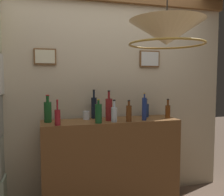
{
  "coord_description": "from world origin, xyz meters",
  "views": [
    {
      "loc": [
        -0.72,
        -1.83,
        1.48
      ],
      "look_at": [
        0.0,
        0.76,
        1.26
      ],
      "focal_mm": 39.85,
      "sensor_mm": 36.0,
      "label": 1
    }
  ],
  "objects_px": {
    "liquor_bottle_vodka": "(168,111)",
    "liquor_bottle_amaro": "(94,107)",
    "glass_tumbler_rocks": "(86,115)",
    "pendant_lamp": "(167,34)",
    "liquor_bottle_brandy": "(146,110)",
    "liquor_bottle_whiskey": "(144,109)",
    "liquor_bottle_rum": "(98,113)",
    "liquor_bottle_bourbon": "(109,109)",
    "liquor_bottle_vermouth": "(129,113)",
    "liquor_bottle_rye": "(57,117)",
    "liquor_bottle_sherry": "(114,114)",
    "liquor_bottle_gin": "(48,111)"
  },
  "relations": [
    {
      "from": "pendant_lamp",
      "to": "liquor_bottle_amaro",
      "type": "bearing_deg",
      "value": 109.14
    },
    {
      "from": "liquor_bottle_sherry",
      "to": "glass_tumbler_rocks",
      "type": "xyz_separation_m",
      "value": [
        -0.25,
        0.24,
        -0.04
      ]
    },
    {
      "from": "liquor_bottle_whiskey",
      "to": "liquor_bottle_amaro",
      "type": "relative_size",
      "value": 0.92
    },
    {
      "from": "liquor_bottle_amaro",
      "to": "glass_tumbler_rocks",
      "type": "xyz_separation_m",
      "value": [
        -0.1,
        -0.06,
        -0.08
      ]
    },
    {
      "from": "glass_tumbler_rocks",
      "to": "liquor_bottle_gin",
      "type": "bearing_deg",
      "value": -170.64
    },
    {
      "from": "liquor_bottle_rum",
      "to": "liquor_bottle_sherry",
      "type": "xyz_separation_m",
      "value": [
        0.17,
        0.02,
        -0.01
      ]
    },
    {
      "from": "liquor_bottle_brandy",
      "to": "liquor_bottle_bourbon",
      "type": "height_order",
      "value": "liquor_bottle_bourbon"
    },
    {
      "from": "liquor_bottle_amaro",
      "to": "glass_tumbler_rocks",
      "type": "relative_size",
      "value": 3.48
    },
    {
      "from": "liquor_bottle_brandy",
      "to": "pendant_lamp",
      "type": "distance_m",
      "value": 1.23
    },
    {
      "from": "liquor_bottle_amaro",
      "to": "pendant_lamp",
      "type": "height_order",
      "value": "pendant_lamp"
    },
    {
      "from": "liquor_bottle_whiskey",
      "to": "pendant_lamp",
      "type": "height_order",
      "value": "pendant_lamp"
    },
    {
      "from": "liquor_bottle_gin",
      "to": "glass_tumbler_rocks",
      "type": "height_order",
      "value": "liquor_bottle_gin"
    },
    {
      "from": "liquor_bottle_sherry",
      "to": "pendant_lamp",
      "type": "distance_m",
      "value": 1.06
    },
    {
      "from": "liquor_bottle_sherry",
      "to": "liquor_bottle_vermouth",
      "type": "distance_m",
      "value": 0.17
    },
    {
      "from": "liquor_bottle_bourbon",
      "to": "liquor_bottle_amaro",
      "type": "bearing_deg",
      "value": 121.85
    },
    {
      "from": "liquor_bottle_sherry",
      "to": "liquor_bottle_gin",
      "type": "xyz_separation_m",
      "value": [
        -0.67,
        0.17,
        0.03
      ]
    },
    {
      "from": "pendant_lamp",
      "to": "liquor_bottle_whiskey",
      "type": "bearing_deg",
      "value": 79.28
    },
    {
      "from": "liquor_bottle_amaro",
      "to": "liquor_bottle_bourbon",
      "type": "height_order",
      "value": "liquor_bottle_amaro"
    },
    {
      "from": "liquor_bottle_brandy",
      "to": "liquor_bottle_bourbon",
      "type": "bearing_deg",
      "value": -166.49
    },
    {
      "from": "liquor_bottle_whiskey",
      "to": "liquor_bottle_vermouth",
      "type": "distance_m",
      "value": 0.2
    },
    {
      "from": "liquor_bottle_brandy",
      "to": "glass_tumbler_rocks",
      "type": "bearing_deg",
      "value": 178.16
    },
    {
      "from": "liquor_bottle_rum",
      "to": "liquor_bottle_gin",
      "type": "bearing_deg",
      "value": 159.47
    },
    {
      "from": "liquor_bottle_sherry",
      "to": "glass_tumbler_rocks",
      "type": "relative_size",
      "value": 2.49
    },
    {
      "from": "liquor_bottle_rum",
      "to": "liquor_bottle_amaro",
      "type": "distance_m",
      "value": 0.32
    },
    {
      "from": "glass_tumbler_rocks",
      "to": "pendant_lamp",
      "type": "relative_size",
      "value": 0.16
    },
    {
      "from": "liquor_bottle_sherry",
      "to": "glass_tumbler_rocks",
      "type": "distance_m",
      "value": 0.35
    },
    {
      "from": "liquor_bottle_sherry",
      "to": "liquor_bottle_vodka",
      "type": "xyz_separation_m",
      "value": [
        0.67,
        0.07,
        -0.0
      ]
    },
    {
      "from": "liquor_bottle_sherry",
      "to": "liquor_bottle_rye",
      "type": "distance_m",
      "value": 0.59
    },
    {
      "from": "liquor_bottle_gin",
      "to": "liquor_bottle_vermouth",
      "type": "bearing_deg",
      "value": -12.63
    },
    {
      "from": "liquor_bottle_vodka",
      "to": "liquor_bottle_amaro",
      "type": "distance_m",
      "value": 0.86
    },
    {
      "from": "liquor_bottle_gin",
      "to": "liquor_bottle_rye",
      "type": "bearing_deg",
      "value": -65.2
    },
    {
      "from": "liquor_bottle_rum",
      "to": "pendant_lamp",
      "type": "relative_size",
      "value": 0.43
    },
    {
      "from": "liquor_bottle_brandy",
      "to": "liquor_bottle_bourbon",
      "type": "relative_size",
      "value": 0.66
    },
    {
      "from": "liquor_bottle_sherry",
      "to": "liquor_bottle_bourbon",
      "type": "height_order",
      "value": "liquor_bottle_bourbon"
    },
    {
      "from": "liquor_bottle_rum",
      "to": "liquor_bottle_amaro",
      "type": "relative_size",
      "value": 0.76
    },
    {
      "from": "liquor_bottle_vodka",
      "to": "glass_tumbler_rocks",
      "type": "xyz_separation_m",
      "value": [
        -0.93,
        0.17,
        -0.04
      ]
    },
    {
      "from": "liquor_bottle_vodka",
      "to": "liquor_bottle_gin",
      "type": "height_order",
      "value": "liquor_bottle_gin"
    },
    {
      "from": "liquor_bottle_bourbon",
      "to": "pendant_lamp",
      "type": "relative_size",
      "value": 0.56
    },
    {
      "from": "liquor_bottle_whiskey",
      "to": "liquor_bottle_vodka",
      "type": "relative_size",
      "value": 1.35
    },
    {
      "from": "liquor_bottle_vodka",
      "to": "liquor_bottle_bourbon",
      "type": "relative_size",
      "value": 0.68
    },
    {
      "from": "liquor_bottle_rye",
      "to": "liquor_bottle_vodka",
      "type": "bearing_deg",
      "value": 4.23
    },
    {
      "from": "liquor_bottle_rum",
      "to": "liquor_bottle_whiskey",
      "type": "height_order",
      "value": "liquor_bottle_whiskey"
    },
    {
      "from": "liquor_bottle_vodka",
      "to": "liquor_bottle_rye",
      "type": "height_order",
      "value": "liquor_bottle_rye"
    },
    {
      "from": "liquor_bottle_rum",
      "to": "liquor_bottle_rye",
      "type": "relative_size",
      "value": 0.98
    },
    {
      "from": "liquor_bottle_vermouth",
      "to": "liquor_bottle_bourbon",
      "type": "relative_size",
      "value": 0.7
    },
    {
      "from": "liquor_bottle_rum",
      "to": "liquor_bottle_vermouth",
      "type": "xyz_separation_m",
      "value": [
        0.33,
        0.0,
        -0.01
      ]
    },
    {
      "from": "liquor_bottle_whiskey",
      "to": "liquor_bottle_vermouth",
      "type": "relative_size",
      "value": 1.32
    },
    {
      "from": "liquor_bottle_sherry",
      "to": "liquor_bottle_rye",
      "type": "height_order",
      "value": "liquor_bottle_rye"
    },
    {
      "from": "liquor_bottle_brandy",
      "to": "liquor_bottle_whiskey",
      "type": "height_order",
      "value": "liquor_bottle_whiskey"
    },
    {
      "from": "liquor_bottle_rye",
      "to": "pendant_lamp",
      "type": "bearing_deg",
      "value": -42.23
    }
  ]
}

